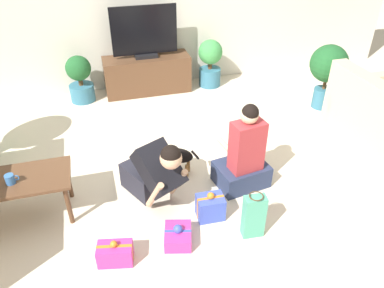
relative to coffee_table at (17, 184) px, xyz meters
The scene contains 16 objects.
ground_plane 1.71m from the coffee_table, ahead, with size 16.00×16.00×0.00m, color beige.
wall_back 3.31m from the coffee_table, 58.66° to the left, with size 8.40×0.06×2.60m.
coffee_table is the anchor object (origin of this frame).
tv_console 2.92m from the coffee_table, 56.42° to the left, with size 1.30×0.44×0.56m.
tv 2.96m from the coffee_table, 56.42° to the left, with size 0.96×0.20×0.75m.
potted_plant_back_left 2.46m from the coffee_table, 75.47° to the left, with size 0.36×0.36×0.69m.
potted_plant_back_right 3.54m from the coffee_table, 42.37° to the left, with size 0.38×0.38×0.75m.
potted_plant_corner_right 4.13m from the coffee_table, 17.32° to the left, with size 0.52×0.52×0.92m.
person_kneeling 1.24m from the coffee_table, ahead, with size 0.62×0.81×0.78m.
person_sitting 2.17m from the coffee_table, ahead, with size 0.58×0.53×0.97m.
dog 1.56m from the coffee_table, 11.26° to the left, with size 0.48×0.31×0.34m.
gift_box_a 1.78m from the coffee_table, 15.59° to the right, with size 0.26×0.20×0.30m.
gift_box_b 1.12m from the coffee_table, 44.75° to the right, with size 0.32×0.22×0.24m.
gift_box_c 1.53m from the coffee_table, 27.66° to the right, with size 0.30×0.33×0.19m.
gift_bag_a 2.15m from the coffee_table, 21.59° to the right, with size 0.20×0.13×0.46m.
mug 0.12m from the coffee_table, 115.62° to the right, with size 0.12×0.08×0.09m.
Camera 1 is at (-0.84, -3.04, 2.57)m, focal length 35.00 mm.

